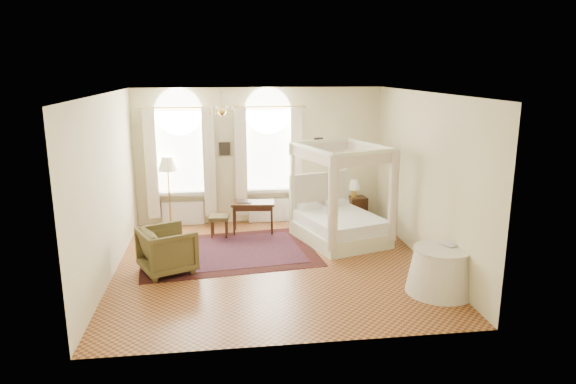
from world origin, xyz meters
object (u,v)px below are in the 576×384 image
object	(u,v)px
writing_desk	(253,206)
floor_lamp	(168,168)
armchair	(167,250)
coffee_table	(177,241)
canopy_bed	(340,220)
side_table	(441,271)
nightstand	(357,209)
stool	(219,219)

from	to	relation	value
writing_desk	floor_lamp	size ratio (longest dim) A/B	0.59
armchair	floor_lamp	xyz separation A→B (m)	(-0.19, 2.79, 1.05)
coffee_table	canopy_bed	bearing A→B (deg)	10.21
canopy_bed	side_table	bearing A→B (deg)	-69.20
nightstand	writing_desk	xyz separation A→B (m)	(-2.65, -0.63, 0.33)
writing_desk	coffee_table	size ratio (longest dim) A/B	1.56
nightstand	coffee_table	xyz separation A→B (m)	(-4.28, -2.11, 0.07)
writing_desk	floor_lamp	world-z (taller)	floor_lamp
stool	armchair	size ratio (longest dim) A/B	0.52
canopy_bed	writing_desk	xyz separation A→B (m)	(-1.87, 0.85, 0.14)
stool	coffee_table	xyz separation A→B (m)	(-0.85, -1.30, -0.03)
side_table	armchair	bearing A→B (deg)	161.89
floor_lamp	writing_desk	bearing A→B (deg)	-17.98
writing_desk	stool	bearing A→B (deg)	-166.76
canopy_bed	floor_lamp	bearing A→B (deg)	158.77
armchair	side_table	size ratio (longest dim) A/B	0.82
nightstand	coffee_table	bearing A→B (deg)	-153.78
coffee_table	side_table	distance (m)	5.09
nightstand	armchair	xyz separation A→B (m)	(-4.40, -2.79, 0.13)
floor_lamp	nightstand	bearing A→B (deg)	0.00
armchair	side_table	world-z (taller)	armchair
canopy_bed	coffee_table	size ratio (longest dim) A/B	3.59
canopy_bed	side_table	size ratio (longest dim) A/B	2.05
canopy_bed	armchair	world-z (taller)	canopy_bed
nightstand	stool	bearing A→B (deg)	-166.66
canopy_bed	stool	xyz separation A→B (m)	(-2.65, 0.66, -0.08)
armchair	floor_lamp	bearing A→B (deg)	-20.40
canopy_bed	writing_desk	distance (m)	2.06
nightstand	armchair	distance (m)	5.21
canopy_bed	stool	bearing A→B (deg)	165.91
canopy_bed	armchair	bearing A→B (deg)	-160.13
stool	side_table	xyz separation A→B (m)	(3.73, -3.51, -0.02)
canopy_bed	side_table	distance (m)	3.04
side_table	coffee_table	bearing A→B (deg)	154.20
writing_desk	armchair	xyz separation A→B (m)	(-1.75, -2.16, -0.20)
writing_desk	armchair	size ratio (longest dim) A/B	1.09
floor_lamp	coffee_table	bearing A→B (deg)	-81.61
writing_desk	coffee_table	bearing A→B (deg)	-137.80
stool	writing_desk	bearing A→B (deg)	13.24
nightstand	coffee_table	world-z (taller)	nightstand
canopy_bed	stool	world-z (taller)	canopy_bed
armchair	coffee_table	size ratio (longest dim) A/B	1.44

